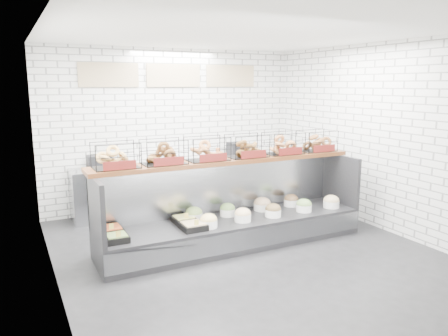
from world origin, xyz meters
TOP-DOWN VIEW (x-y plane):
  - ground at (0.00, 0.00)m, footprint 5.50×5.50m
  - room_shell at (0.00, 0.60)m, footprint 5.02×5.51m
  - display_case at (0.01, 0.34)m, footprint 4.00×0.90m
  - bagel_shelf at (-0.00, 0.52)m, footprint 4.10×0.50m
  - prep_counter at (-0.01, 2.43)m, footprint 4.00×0.60m

SIDE VIEW (x-z plane):
  - ground at x=0.00m, z-range 0.00..0.00m
  - display_case at x=0.01m, z-range -0.27..0.93m
  - prep_counter at x=-0.01m, z-range -0.13..1.07m
  - bagel_shelf at x=0.00m, z-range 1.19..1.59m
  - room_shell at x=0.00m, z-range 0.55..3.56m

